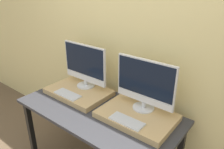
% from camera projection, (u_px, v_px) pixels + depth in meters
% --- Properties ---
extents(wall_back, '(8.00, 0.04, 2.60)m').
position_uv_depth(wall_back, '(127.00, 44.00, 2.13)').
color(wall_back, '#DBC684').
rests_on(wall_back, ground_plane).
extents(workbench, '(1.52, 0.75, 0.78)m').
position_uv_depth(workbench, '(99.00, 117.00, 2.05)').
color(workbench, '#2D2D33').
rests_on(workbench, ground_plane).
extents(wooden_riser_left, '(0.64, 0.43, 0.05)m').
position_uv_depth(wooden_riser_left, '(79.00, 92.00, 2.27)').
color(wooden_riser_left, tan).
rests_on(wooden_riser_left, workbench).
extents(monitor_left, '(0.55, 0.19, 0.46)m').
position_uv_depth(monitor_left, '(85.00, 65.00, 2.24)').
color(monitor_left, silver).
rests_on(monitor_left, wooden_riser_left).
extents(keyboard_left, '(0.29, 0.12, 0.01)m').
position_uv_depth(keyboard_left, '(68.00, 94.00, 2.15)').
color(keyboard_left, silver).
rests_on(keyboard_left, wooden_riser_left).
extents(wooden_riser_right, '(0.64, 0.43, 0.05)m').
position_uv_depth(wooden_riser_right, '(137.00, 116.00, 1.87)').
color(wooden_riser_right, tan).
rests_on(wooden_riser_right, workbench).
extents(monitor_right, '(0.55, 0.19, 0.46)m').
position_uv_depth(monitor_right, '(145.00, 84.00, 1.84)').
color(monitor_right, silver).
rests_on(monitor_right, wooden_riser_right).
extents(keyboard_right, '(0.29, 0.12, 0.01)m').
position_uv_depth(keyboard_right, '(127.00, 121.00, 1.75)').
color(keyboard_right, silver).
rests_on(keyboard_right, wooden_riser_right).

